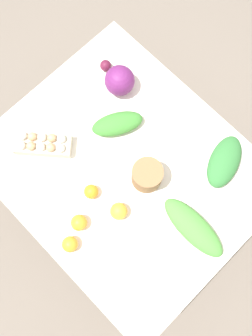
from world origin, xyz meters
TOP-DOWN VIEW (x-y plane):
  - ground_plane at (0.00, 0.00)m, footprint 8.00×8.00m
  - dining_table at (0.00, 0.00)m, footprint 1.29×1.08m
  - cabbage_purple at (-0.33, 0.28)m, footprint 0.15×0.15m
  - egg_carton at (-0.37, -0.21)m, footprint 0.28×0.26m
  - paper_bag at (0.10, 0.04)m, footprint 0.15×0.15m
  - greens_bunch_kale at (-0.19, 0.13)m, footprint 0.23×0.28m
  - greens_bunch_chard at (0.42, 0.02)m, footprint 0.35×0.13m
  - greens_bunch_beet_tops at (0.31, 0.36)m, footprint 0.23×0.31m
  - beet_root at (-0.47, 0.31)m, footprint 0.06×0.06m
  - orange_0 at (0.04, -0.34)m, footprint 0.08×0.08m
  - orange_1 at (0.13, -0.17)m, footprint 0.08×0.08m
  - orange_2 at (-0.03, -0.20)m, footprint 0.07×0.07m
  - orange_3 at (0.08, -0.44)m, footprint 0.07×0.07m

SIDE VIEW (x-z plane):
  - ground_plane at x=0.00m, z-range 0.00..0.00m
  - dining_table at x=0.00m, z-range 0.28..1.02m
  - beet_root at x=-0.47m, z-range 0.74..0.80m
  - orange_2 at x=-0.03m, z-range 0.74..0.81m
  - orange_3 at x=0.08m, z-range 0.74..0.81m
  - greens_bunch_kale at x=-0.19m, z-range 0.74..0.81m
  - orange_0 at x=0.04m, z-range 0.74..0.81m
  - greens_bunch_chard at x=0.42m, z-range 0.74..0.82m
  - orange_1 at x=0.13m, z-range 0.74..0.82m
  - greens_bunch_beet_tops at x=0.31m, z-range 0.74..0.82m
  - egg_carton at x=-0.37m, z-range 0.73..0.83m
  - paper_bag at x=0.10m, z-range 0.74..0.88m
  - cabbage_purple at x=-0.33m, z-range 0.74..0.89m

